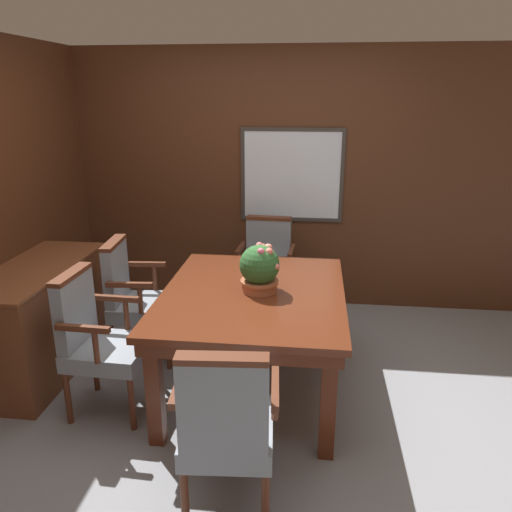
# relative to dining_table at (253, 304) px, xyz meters

# --- Properties ---
(ground_plane) EXTENTS (14.00, 14.00, 0.00)m
(ground_plane) POSITION_rel_dining_table_xyz_m (-0.08, -0.24, -0.66)
(ground_plane) COLOR gray
(wall_back) EXTENTS (7.20, 0.08, 2.45)m
(wall_back) POSITION_rel_dining_table_xyz_m (-0.08, 1.64, 0.57)
(wall_back) COLOR #4C2816
(wall_back) RESTS_ON ground_plane
(dining_table) EXTENTS (1.23, 1.52, 0.76)m
(dining_table) POSITION_rel_dining_table_xyz_m (0.00, 0.00, 0.00)
(dining_table) COLOR #562614
(dining_table) RESTS_ON ground_plane
(chair_head_far) EXTENTS (0.52, 0.52, 0.97)m
(chair_head_far) POSITION_rel_dining_table_xyz_m (-0.02, 1.14, -0.13)
(chair_head_far) COLOR #562B19
(chair_head_far) RESTS_ON ground_plane
(chair_left_near) EXTENTS (0.51, 0.51, 0.97)m
(chair_left_near) POSITION_rel_dining_table_xyz_m (-0.98, -0.35, -0.13)
(chair_left_near) COLOR #562B19
(chair_left_near) RESTS_ON ground_plane
(chair_left_far) EXTENTS (0.53, 0.52, 0.97)m
(chair_left_far) POSITION_rel_dining_table_xyz_m (-0.98, 0.35, -0.13)
(chair_left_far) COLOR #562B19
(chair_left_far) RESTS_ON ground_plane
(chair_head_near) EXTENTS (0.52, 0.52, 0.97)m
(chair_head_near) POSITION_rel_dining_table_xyz_m (0.01, -1.14, -0.13)
(chair_head_near) COLOR #562B19
(chair_head_near) RESTS_ON ground_plane
(potted_plant) EXTENTS (0.27, 0.28, 0.33)m
(potted_plant) POSITION_rel_dining_table_xyz_m (0.04, 0.01, 0.25)
(potted_plant) COLOR #B2603D
(potted_plant) RESTS_ON dining_table
(sideboard_cabinet) EXTENTS (0.55, 1.31, 0.83)m
(sideboard_cabinet) POSITION_rel_dining_table_xyz_m (-1.62, 0.09, -0.24)
(sideboard_cabinet) COLOR brown
(sideboard_cabinet) RESTS_ON ground_plane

